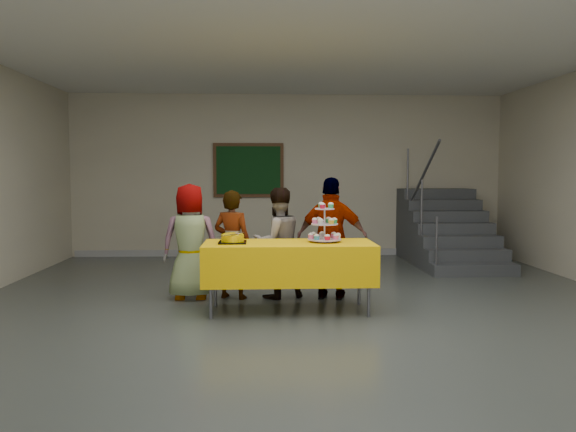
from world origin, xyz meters
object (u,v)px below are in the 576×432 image
object	(u,v)px
cupcake_stand	(325,227)
schoolchild_c	(278,243)
schoolchild_a	(190,242)
noticeboard	(248,170)
bake_table	(289,262)
schoolchild_b	(232,244)
schoolchild_d	(332,238)
staircase	(445,234)
bear_cake	(233,238)

from	to	relation	value
cupcake_stand	schoolchild_c	world-z (taller)	schoolchild_c
schoolchild_a	noticeboard	distance (m)	3.76
bake_table	schoolchild_a	distance (m)	1.37
schoolchild_b	noticeboard	world-z (taller)	noticeboard
schoolchild_b	bake_table	bearing A→B (deg)	155.59
cupcake_stand	schoolchild_a	world-z (taller)	schoolchild_a
bake_table	schoolchild_c	size ratio (longest dim) A/B	1.38
bake_table	schoolchild_a	world-z (taller)	schoolchild_a
cupcake_stand	schoolchild_b	size ratio (longest dim) A/B	0.33
schoolchild_a	schoolchild_d	world-z (taller)	schoolchild_d
schoolchild_a	staircase	size ratio (longest dim) A/B	0.59
schoolchild_b	bear_cake	bearing A→B (deg)	115.42
schoolchild_c	schoolchild_a	bearing A→B (deg)	-20.73
schoolchild_c	schoolchild_d	xyz separation A→B (m)	(0.66, -0.09, 0.06)
schoolchild_b	schoolchild_c	distance (m)	0.55
schoolchild_b	schoolchild_c	size ratio (longest dim) A/B	0.98
schoolchild_c	noticeboard	distance (m)	3.73
schoolchild_c	noticeboard	xyz separation A→B (m)	(-0.43, 3.58, 0.92)
schoolchild_a	bear_cake	bearing A→B (deg)	127.81
schoolchild_d	noticeboard	size ratio (longest dim) A/B	1.15
bake_table	schoolchild_c	xyz separation A→B (m)	(-0.11, 0.70, 0.12)
noticeboard	schoolchild_a	bearing A→B (deg)	-99.97
bake_table	schoolchild_c	distance (m)	0.72
bake_table	staircase	xyz separation A→B (m)	(2.90, 3.45, -0.07)
bear_cake	schoolchild_a	bearing A→B (deg)	128.41
bake_table	schoolchild_b	distance (m)	0.97
bear_cake	schoolchild_b	world-z (taller)	schoolchild_b
schoolchild_b	cupcake_stand	bearing A→B (deg)	170.47
bake_table	bear_cake	xyz separation A→B (m)	(-0.62, -0.01, 0.27)
cupcake_stand	bear_cake	distance (m)	1.03
cupcake_stand	schoolchild_b	bearing A→B (deg)	148.25
noticeboard	schoolchild_c	bearing A→B (deg)	-83.11
bear_cake	schoolchild_a	distance (m)	0.90
bake_table	bear_cake	distance (m)	0.68
cupcake_stand	schoolchild_c	xyz separation A→B (m)	(-0.51, 0.66, -0.25)
schoolchild_b	schoolchild_d	bearing A→B (deg)	-162.06
bake_table	schoolchild_b	bearing A→B (deg)	133.37
schoolchild_c	schoolchild_b	bearing A→B (deg)	-21.14
schoolchild_a	schoolchild_b	bearing A→B (deg)	-179.63
schoolchild_d	staircase	bearing A→B (deg)	-114.81
schoolchild_b	staircase	bearing A→B (deg)	-120.05
noticeboard	schoolchild_b	bearing A→B (deg)	-91.92
schoolchild_a	schoolchild_b	xyz separation A→B (m)	(0.51, 0.01, -0.04)
noticeboard	bear_cake	bearing A→B (deg)	-91.08
cupcake_stand	bear_cake	world-z (taller)	cupcake_stand
bake_table	cupcake_stand	size ratio (longest dim) A/B	4.22
schoolchild_b	staircase	world-z (taller)	staircase
bear_cake	noticeboard	world-z (taller)	noticeboard
bake_table	schoolchild_d	xyz separation A→B (m)	(0.56, 0.61, 0.19)
bake_table	staircase	world-z (taller)	staircase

